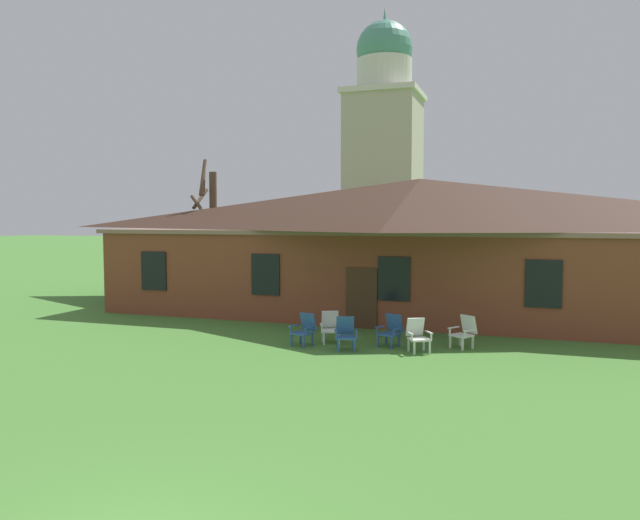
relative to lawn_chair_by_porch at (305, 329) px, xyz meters
The scene contains 9 objects.
brick_building 8.80m from the lawn_chair_by_porch, 76.15° to the left, with size 24.64×10.40×5.43m.
dome_tower 26.31m from the lawn_chair_by_porch, 97.57° to the left, with size 5.18×5.18×18.26m.
lawn_chair_by_porch is the anchor object (origin of this frame).
lawn_chair_near_door 0.88m from the lawn_chair_by_porch, 46.17° to the left, with size 0.79×0.83×0.96m.
lawn_chair_left_end 1.36m from the lawn_chair_by_porch, ahead, with size 0.77×0.82×0.96m.
lawn_chair_middle 2.58m from the lawn_chair_by_porch, 15.02° to the left, with size 0.77×0.82×0.96m.
lawn_chair_right_end 3.37m from the lawn_chair_by_porch, ahead, with size 0.84×0.86×0.96m.
lawn_chair_far_side 4.72m from the lawn_chair_by_porch, 14.33° to the left, with size 0.85×0.87×0.96m.
bare_tree_beside_building 12.51m from the lawn_chair_by_porch, 131.98° to the left, with size 1.44×1.79×6.66m.
Camera 1 is at (4.17, -5.13, 3.82)m, focal length 33.81 mm.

